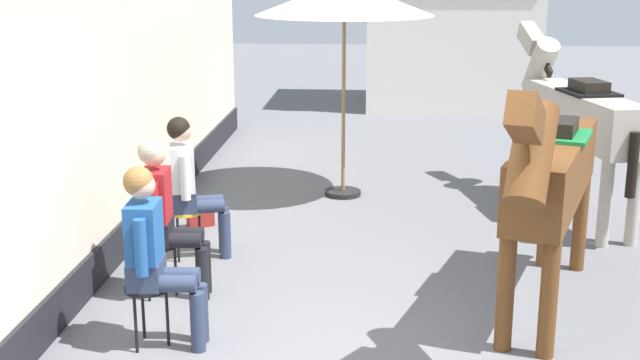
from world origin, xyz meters
TOP-DOWN VIEW (x-y plane):
  - ground_plane at (0.00, 3.00)m, footprint 40.00×40.00m
  - pub_facade_wall at (-2.55, 1.50)m, footprint 0.34×14.00m
  - distant_cottage at (1.40, 11.16)m, footprint 3.40×2.60m
  - seated_visitor_near at (-1.55, 0.20)m, footprint 0.61×0.49m
  - seated_visitor_middle at (-1.72, 1.16)m, footprint 0.61×0.49m
  - seated_visitor_far at (-1.72, 2.14)m, footprint 0.61×0.48m
  - saddled_horse_near at (1.45, 1.09)m, footprint 1.23×2.88m
  - saddled_horse_far at (2.25, 3.85)m, footprint 0.95×2.95m
  - satchel_bag at (-1.84, 3.10)m, footprint 0.30×0.24m

SIDE VIEW (x-z plane):
  - ground_plane at x=0.00m, z-range 0.00..0.00m
  - satchel_bag at x=-1.84m, z-range 0.00..0.20m
  - seated_visitor_near at x=-1.55m, z-range 0.08..1.47m
  - seated_visitor_middle at x=-1.72m, z-range 0.08..1.47m
  - seated_visitor_far at x=-1.72m, z-range 0.08..1.47m
  - saddled_horse_near at x=1.45m, z-range 0.13..2.19m
  - saddled_horse_far at x=2.25m, z-range 0.13..2.19m
  - pub_facade_wall at x=-2.55m, z-range -0.16..3.24m
  - distant_cottage at x=1.40m, z-range 0.05..3.55m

